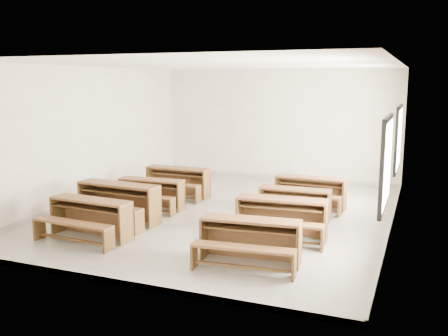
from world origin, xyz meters
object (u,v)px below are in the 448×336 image
at_px(desk_set_0, 89,216).
at_px(desk_set_2, 150,192).
at_px(desk_set_5, 281,215).
at_px(desk_set_1, 117,200).
at_px(desk_set_4, 250,238).
at_px(desk_set_7, 310,190).
at_px(desk_set_3, 177,180).
at_px(desk_set_6, 294,202).

xyz_separation_m(desk_set_0, desk_set_2, (-0.05, 2.30, -0.03)).
height_order(desk_set_2, desk_set_5, desk_set_5).
xyz_separation_m(desk_set_1, desk_set_2, (0.08, 1.21, -0.07)).
bearing_deg(desk_set_4, desk_set_1, 154.25).
xyz_separation_m(desk_set_0, desk_set_4, (3.15, -0.12, -0.01)).
height_order(desk_set_2, desk_set_7, desk_set_7).
bearing_deg(desk_set_7, desk_set_3, -176.01).
height_order(desk_set_1, desk_set_6, desk_set_1).
bearing_deg(desk_set_2, desk_set_5, -19.61).
relative_size(desk_set_0, desk_set_3, 1.02).
height_order(desk_set_3, desk_set_7, desk_set_3).
relative_size(desk_set_3, desk_set_4, 0.98).
relative_size(desk_set_0, desk_set_7, 1.03).
height_order(desk_set_1, desk_set_4, desk_set_1).
xyz_separation_m(desk_set_2, desk_set_6, (3.24, 0.30, -0.01)).
bearing_deg(desk_set_2, desk_set_7, 19.77).
relative_size(desk_set_5, desk_set_7, 1.06).
height_order(desk_set_3, desk_set_5, desk_set_5).
distance_m(desk_set_2, desk_set_5, 3.47).
bearing_deg(desk_set_3, desk_set_6, -16.65).
bearing_deg(desk_set_3, desk_set_4, -48.75).
height_order(desk_set_4, desk_set_6, desk_set_4).
relative_size(desk_set_3, desk_set_5, 0.95).
relative_size(desk_set_3, desk_set_6, 1.09).
distance_m(desk_set_1, desk_set_2, 1.21).
xyz_separation_m(desk_set_2, desk_set_7, (3.33, 1.38, 0.02)).
height_order(desk_set_2, desk_set_3, desk_set_3).
bearing_deg(desk_set_4, desk_set_7, 82.64).
height_order(desk_set_0, desk_set_4, desk_set_0).
height_order(desk_set_6, desk_set_7, desk_set_7).
height_order(desk_set_5, desk_set_7, desk_set_5).
bearing_deg(desk_set_5, desk_set_7, 84.98).
distance_m(desk_set_1, desk_set_7, 4.28).
relative_size(desk_set_1, desk_set_2, 1.19).
bearing_deg(desk_set_4, desk_set_2, 137.47).
relative_size(desk_set_1, desk_set_3, 1.12).
relative_size(desk_set_4, desk_set_7, 1.02).
height_order(desk_set_0, desk_set_6, desk_set_0).
relative_size(desk_set_0, desk_set_5, 0.97).
relative_size(desk_set_1, desk_set_7, 1.13).
height_order(desk_set_5, desk_set_6, desk_set_5).
distance_m(desk_set_0, desk_set_6, 4.12).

